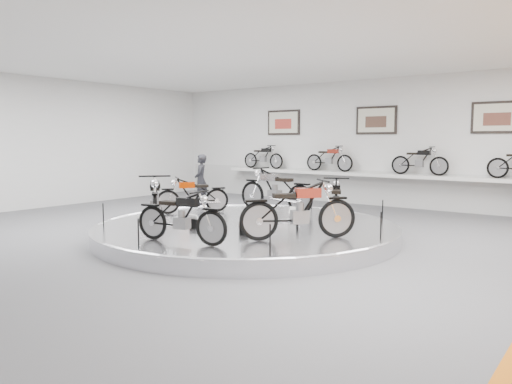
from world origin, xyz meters
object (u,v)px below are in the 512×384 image
Objects in this scene: bike_d at (155,199)px; bike_f at (299,210)px; display_platform at (246,231)px; shelf at (371,175)px; bike_c at (193,195)px; bike_e at (181,216)px; bike_a at (336,201)px; visitor at (201,180)px; bike_b at (275,190)px.

bike_d is 1.00× the size of bike_f.
shelf is at bearing 90.00° from display_platform.
bike_f reaches higher than bike_c.
bike_d is 1.16× the size of bike_e.
bike_a reaches higher than bike_c.
bike_d reaches higher than bike_c.
bike_c is (-2.04, 0.48, 0.60)m from display_platform.
bike_e reaches higher than display_platform.
bike_f is (1.75, -7.13, -0.16)m from shelf.
display_platform is 3.93× the size of visitor.
bike_c is 1.76m from bike_d.
bike_f is 1.13× the size of visitor.
visitor is (-4.45, -3.05, -0.19)m from shelf.
display_platform is at bearing -90.00° from shelf.
bike_b is 1.02× the size of bike_f.
bike_a is at bearing 34.41° from visitor.
bike_d is at bearing 141.41° from bike_e.
bike_b is 1.18× the size of bike_e.
shelf is 7.75m from bike_d.
bike_f is at bearing -76.17° from shelf.
bike_f is at bearing 108.22° from bike_c.
bike_a is at bearing 137.00° from bike_c.
visitor reaches higher than display_platform.
bike_a is 3.61m from bike_c.
bike_a is at bearing -73.89° from shelf.
bike_d is (-1.50, -7.60, -0.16)m from shelf.
visitor reaches higher than bike_a.
bike_c is at bearing 113.71° from bike_f.
bike_b is at bearing 82.68° from bike_f.
visitor is at bearing 143.00° from display_platform.
bike_b is (-0.57, -4.49, -0.15)m from shelf.
bike_f is at bearing 133.76° from bike_b.
bike_a is (1.51, -5.22, -0.22)m from shelf.
shelf is 7.34m from bike_f.
bike_c is at bearing 4.45° from visitor.
bike_f reaches higher than bike_a.
display_platform is 3.49× the size of bike_f.
bike_f is at bearing -22.50° from display_platform.
bike_d reaches higher than bike_e.
bike_a is (1.51, 1.18, 0.63)m from display_platform.
visitor reaches higher than bike_d.
bike_e is 7.30m from visitor.
bike_c reaches higher than shelf.
display_platform is at bearing 108.83° from bike_f.
visitor is at bearing 42.30° from bike_a.
bike_b reaches higher than display_platform.
bike_c is 0.96× the size of bike_e.
display_platform is at bearing 17.47° from visitor.
bike_d is at bearing 139.62° from bike_f.
bike_b is at bearing 170.08° from bike_c.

